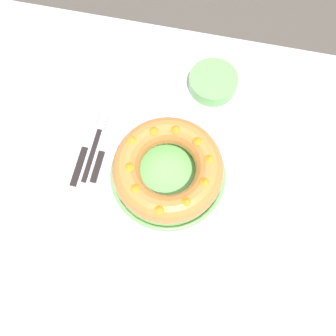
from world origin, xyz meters
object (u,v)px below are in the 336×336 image
object	(u,v)px
serving_knife	(85,149)
cake_knife	(102,153)
serving_dish	(168,174)
bundt_cake	(168,168)
side_bowl	(213,82)
fork	(97,140)

from	to	relation	value
serving_knife	cake_knife	world-z (taller)	same
serving_dish	bundt_cake	size ratio (longest dim) A/B	1.08
cake_knife	side_bowl	xyz separation A→B (m)	(0.26, 0.27, 0.02)
fork	serving_dish	bearing A→B (deg)	-18.42
cake_knife	bundt_cake	bearing A→B (deg)	-7.88
serving_dish	serving_knife	bearing A→B (deg)	173.86
serving_dish	cake_knife	distance (m)	0.19
fork	side_bowl	size ratio (longest dim) A/B	1.54
side_bowl	serving_dish	bearing A→B (deg)	-103.19
serving_dish	cake_knife	world-z (taller)	serving_dish
bundt_cake	serving_knife	xyz separation A→B (m)	(-0.24, 0.03, -0.06)
bundt_cake	side_bowl	world-z (taller)	bundt_cake
bundt_cake	serving_dish	bearing A→B (deg)	123.23
bundt_cake	cake_knife	distance (m)	0.20
serving_dish	fork	distance (m)	0.22
serving_knife	cake_knife	bearing A→B (deg)	-2.80
fork	serving_knife	bearing A→B (deg)	-128.27
serving_dish	serving_knife	xyz separation A→B (m)	(-0.24, 0.03, -0.01)
side_bowl	fork	bearing A→B (deg)	-140.07
bundt_cake	fork	bearing A→B (deg)	164.43
serving_dish	fork	xyz separation A→B (m)	(-0.21, 0.06, -0.01)
fork	serving_knife	distance (m)	0.04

